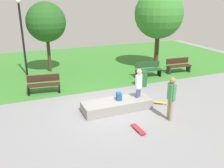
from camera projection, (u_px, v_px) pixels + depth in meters
name	position (u px, v px, depth m)	size (l,w,h in m)	color
ground_plane	(112.00, 110.00, 10.29)	(28.00, 28.00, 0.00)	gray
grass_lawn	(69.00, 64.00, 17.42)	(26.60, 11.65, 0.01)	#387A2D
concrete_ledge	(117.00, 105.00, 10.25)	(2.97, 1.03, 0.42)	gray
backpack_on_ledge	(119.00, 96.00, 10.20)	(0.28, 0.20, 0.32)	#1E4C8C
skater_performing_trick	(171.00, 95.00, 9.12)	(0.24, 0.43, 1.76)	tan
skater_watching	(139.00, 85.00, 10.37)	(0.37, 0.36, 1.70)	#3F5184
skateboard_by_ledge	(138.00, 129.00, 8.66)	(0.23, 0.81, 0.08)	#A5262D
skateboard_spare	(158.00, 102.00, 10.90)	(0.74, 0.66, 0.08)	gold
park_bench_far_left	(44.00, 84.00, 12.01)	(1.65, 0.68, 0.91)	#331E14
park_bench_near_lamppost	(148.00, 69.00, 14.52)	(1.64, 0.62, 0.91)	#1E4223
park_bench_near_path	(178.00, 65.00, 15.36)	(1.63, 0.58, 0.91)	#331E14
tree_leaning_ash	(46.00, 22.00, 14.72)	(2.43, 2.43, 4.36)	#42301E
tree_slender_maple	(159.00, 14.00, 15.57)	(3.17, 3.17, 5.14)	#42301E
lamp_post	(22.00, 31.00, 14.07)	(0.28, 0.28, 4.52)	black
trash_bin	(142.00, 78.00, 12.99)	(0.52, 0.52, 0.85)	#1E592D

